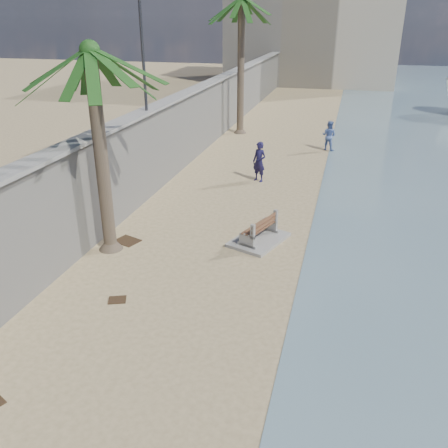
{
  "coord_description": "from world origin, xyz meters",
  "views": [
    {
      "loc": [
        2.97,
        -6.1,
        7.22
      ],
      "look_at": [
        -0.5,
        7.0,
        1.2
      ],
      "focal_mm": 38.0,
      "sensor_mm": 36.0,
      "label": 1
    }
  ],
  "objects_px": {
    "palm_mid": "(90,53)",
    "person_b": "(329,134)",
    "person_a": "(259,159)",
    "bench_far": "(259,231)",
    "palm_back": "(242,0)"
  },
  "relations": [
    {
      "from": "person_a",
      "to": "person_b",
      "type": "relative_size",
      "value": 1.14
    },
    {
      "from": "bench_far",
      "to": "person_b",
      "type": "distance_m",
      "value": 12.99
    },
    {
      "from": "palm_mid",
      "to": "person_b",
      "type": "height_order",
      "value": "palm_mid"
    },
    {
      "from": "bench_far",
      "to": "palm_mid",
      "type": "distance_m",
      "value": 7.7
    },
    {
      "from": "person_a",
      "to": "palm_mid",
      "type": "bearing_deg",
      "value": -86.77
    },
    {
      "from": "bench_far",
      "to": "person_a",
      "type": "xyz_separation_m",
      "value": [
        -1.24,
        6.39,
        0.69
      ]
    },
    {
      "from": "person_a",
      "to": "person_b",
      "type": "distance_m",
      "value": 7.07
    },
    {
      "from": "palm_mid",
      "to": "person_a",
      "type": "distance_m",
      "value": 10.3
    },
    {
      "from": "person_a",
      "to": "person_b",
      "type": "height_order",
      "value": "person_a"
    },
    {
      "from": "person_a",
      "to": "person_b",
      "type": "xyz_separation_m",
      "value": [
        2.8,
        6.49,
        -0.14
      ]
    },
    {
      "from": "person_b",
      "to": "palm_mid",
      "type": "bearing_deg",
      "value": 86.25
    },
    {
      "from": "bench_far",
      "to": "person_a",
      "type": "bearing_deg",
      "value": 101.02
    },
    {
      "from": "bench_far",
      "to": "palm_back",
      "type": "distance_m",
      "value": 18.07
    },
    {
      "from": "palm_mid",
      "to": "person_b",
      "type": "distance_m",
      "value": 16.84
    },
    {
      "from": "palm_back",
      "to": "palm_mid",
      "type": "bearing_deg",
      "value": -91.12
    }
  ]
}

